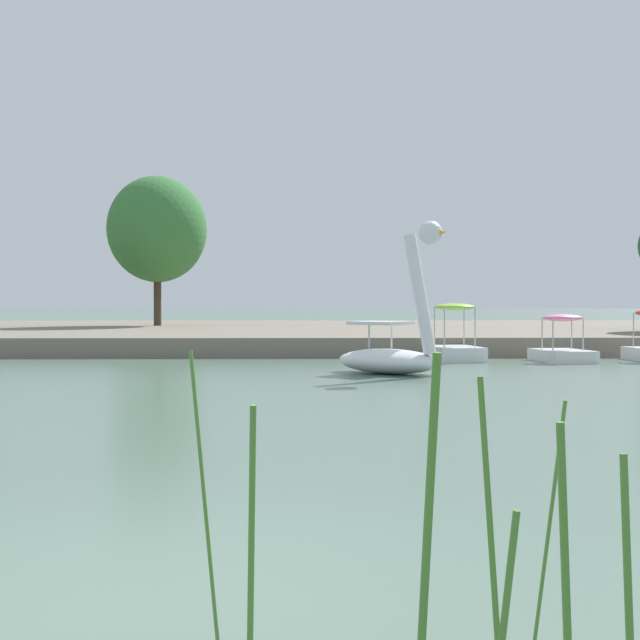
% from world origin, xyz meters
% --- Properties ---
extents(ground_plane, '(650.14, 650.14, 0.00)m').
position_xyz_m(ground_plane, '(0.00, 0.00, 0.00)').
color(ground_plane, '#567060').
extents(shore_bank_far, '(110.63, 27.87, 0.60)m').
position_xyz_m(shore_bank_far, '(0.00, 34.55, 0.30)').
color(shore_bank_far, slate).
rests_on(shore_bank_far, ground_plane).
extents(swan_boat, '(2.92, 2.74, 3.45)m').
position_xyz_m(swan_boat, '(2.88, 14.75, 0.66)').
color(swan_boat, white).
rests_on(swan_boat, ground_plane).
extents(pedal_boat_lime, '(1.52, 2.16, 1.63)m').
position_xyz_m(pedal_boat_lime, '(5.12, 19.36, 0.48)').
color(pedal_boat_lime, white).
rests_on(pedal_boat_lime, ground_plane).
extents(pedal_boat_pink, '(1.48, 2.12, 1.32)m').
position_xyz_m(pedal_boat_pink, '(8.04, 18.79, 0.37)').
color(pedal_boat_pink, white).
rests_on(pedal_boat_pink, ground_plane).
extents(tree_sapling_by_fence, '(5.10, 5.99, 7.04)m').
position_xyz_m(tree_sapling_by_fence, '(-6.01, 35.61, 5.13)').
color(tree_sapling_by_fence, '#423323').
rests_on(tree_sapling_by_fence, shore_bank_far).
extents(reed_clump_foreground, '(3.05, 1.38, 1.43)m').
position_xyz_m(reed_clump_foreground, '(1.95, -1.43, 0.56)').
color(reed_clump_foreground, '#4C7F33').
rests_on(reed_clump_foreground, ground_plane).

